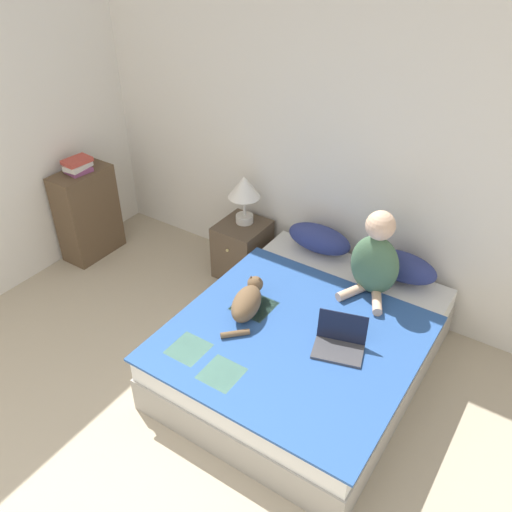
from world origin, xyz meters
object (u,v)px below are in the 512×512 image
object	(u,v)px
pillow_near	(319,239)
bookshelf	(88,213)
person_sitting	(375,259)
cat_tabby	(247,302)
pillow_far	(401,266)
book_stack_top	(78,166)
laptop_open	(339,343)
bed	(305,346)
nightstand	(242,249)
table_lamp	(244,190)

from	to	relation	value
pillow_near	bookshelf	bearing A→B (deg)	-164.12
person_sitting	cat_tabby	bearing A→B (deg)	-132.14
pillow_far	book_stack_top	world-z (taller)	book_stack_top
laptop_open	book_stack_top	world-z (taller)	book_stack_top
bed	pillow_near	xyz separation A→B (m)	(-0.35, 0.84, 0.35)
laptop_open	cat_tabby	bearing A→B (deg)	166.09
bookshelf	book_stack_top	bearing A→B (deg)	-78.20
person_sitting	nightstand	bearing A→B (deg)	171.50
table_lamp	bookshelf	bearing A→B (deg)	-157.69
person_sitting	book_stack_top	distance (m)	2.75
bed	bookshelf	distance (m)	2.51
laptop_open	nightstand	xyz separation A→B (m)	(-1.38, 0.87, -0.26)
book_stack_top	nightstand	bearing A→B (deg)	20.63
cat_tabby	book_stack_top	xyz separation A→B (m)	(-2.08, 0.37, 0.37)
person_sitting	book_stack_top	size ratio (longest dim) A/B	2.60
cat_tabby	pillow_far	bearing A→B (deg)	-53.37
person_sitting	book_stack_top	xyz separation A→B (m)	(-2.72, -0.33, 0.16)
person_sitting	nightstand	distance (m)	1.42
nightstand	table_lamp	size ratio (longest dim) A/B	1.15
pillow_far	person_sitting	size ratio (longest dim) A/B	0.81
laptop_open	person_sitting	bearing A→B (deg)	79.62
bed	cat_tabby	xyz separation A→B (m)	(-0.40, -0.14, 0.33)
pillow_near	laptop_open	xyz separation A→B (m)	(0.66, -0.95, -0.07)
nightstand	person_sitting	bearing A→B (deg)	-8.50
pillow_far	cat_tabby	world-z (taller)	pillow_far
pillow_near	cat_tabby	world-z (taller)	pillow_near
laptop_open	bookshelf	world-z (taller)	bookshelf
bookshelf	nightstand	bearing A→B (deg)	20.48
nightstand	book_stack_top	distance (m)	1.65
cat_tabby	bookshelf	distance (m)	2.12
bed	laptop_open	bearing A→B (deg)	-20.15
laptop_open	table_lamp	size ratio (longest dim) A/B	0.86
bed	nightstand	size ratio (longest dim) A/B	3.79
pillow_near	laptop_open	world-z (taller)	pillow_near
person_sitting	bookshelf	world-z (taller)	person_sitting
pillow_far	bookshelf	size ratio (longest dim) A/B	0.64
table_lamp	book_stack_top	distance (m)	1.52
laptop_open	bookshelf	bearing A→B (deg)	156.52
table_lamp	book_stack_top	size ratio (longest dim) A/B	1.70
table_lamp	bookshelf	distance (m)	1.57
bed	nightstand	xyz separation A→B (m)	(-1.08, 0.76, 0.03)
bed	cat_tabby	size ratio (longest dim) A/B	3.42
person_sitting	pillow_far	bearing A→B (deg)	66.45
bookshelf	bed	bearing A→B (deg)	-5.31
pillow_near	bed	bearing A→B (deg)	-67.07
pillow_far	cat_tabby	distance (m)	1.24
bed	pillow_near	size ratio (longest dim) A/B	3.51
pillow_far	nightstand	size ratio (longest dim) A/B	1.08
bookshelf	pillow_far	bearing A→B (deg)	12.05
person_sitting	bookshelf	size ratio (longest dim) A/B	0.79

